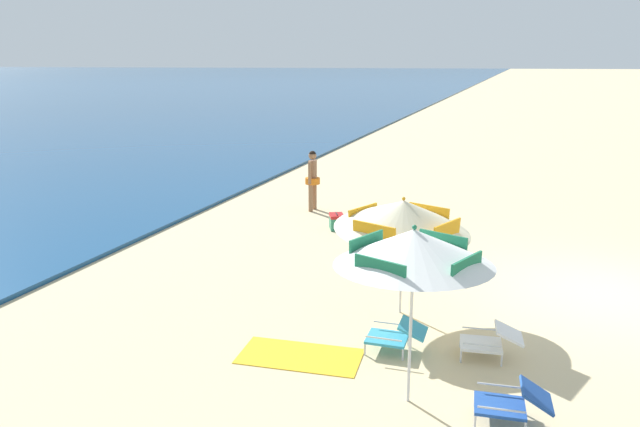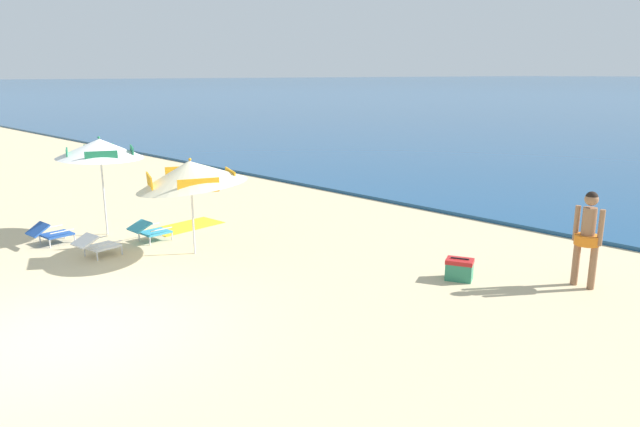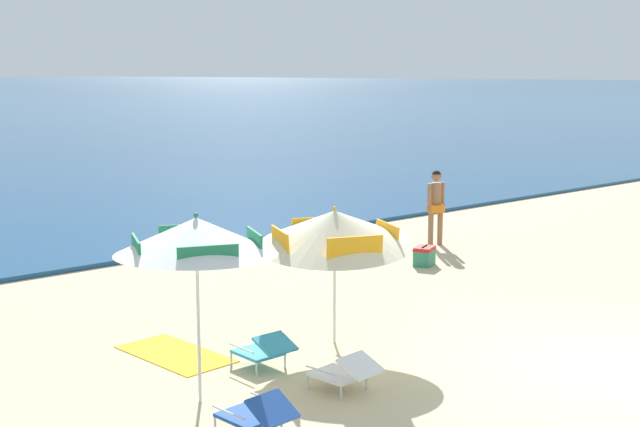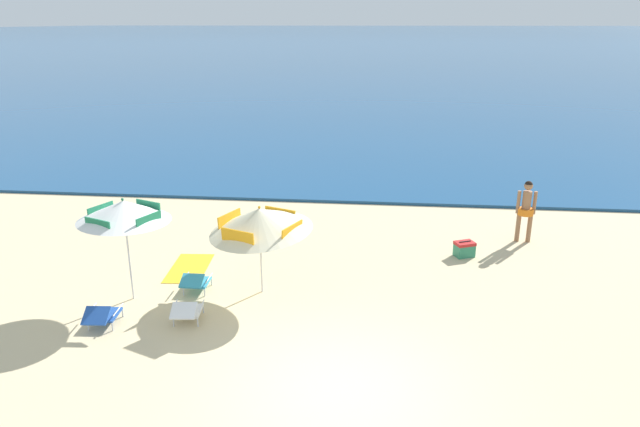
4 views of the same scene
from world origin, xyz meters
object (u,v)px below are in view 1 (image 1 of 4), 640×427
Objects in this scene: cooler_box at (337,222)px; beach_umbrella_striped_main at (414,248)px; person_standing_near_shore at (313,176)px; lounge_chair_beside_umbrella at (512,402)px; beach_towel at (300,356)px; beach_umbrella_striped_second at (403,216)px; lounge_chair_facing_sea at (491,340)px; lounge_chair_under_umbrella at (396,335)px.

beach_umbrella_striped_main is at bearing -157.04° from cooler_box.
beach_umbrella_striped_main is 10.51m from person_standing_near_shore.
lounge_chair_beside_umbrella is 11.17m from person_standing_near_shore.
lounge_chair_beside_umbrella is 0.52× the size of beach_towel.
beach_umbrella_striped_second is 1.83× the size of beach_towel.
beach_towel is (0.80, 3.01, -0.26)m from lounge_chair_beside_umbrella.
cooler_box is at bearing -144.54° from person_standing_near_shore.
cooler_box is (4.87, 2.61, -1.54)m from beach_umbrella_striped_second.
beach_umbrella_striped_second is 1.87× the size of person_standing_near_shore.
lounge_chair_beside_umbrella is at bearing -168.43° from lounge_chair_facing_sea.
cooler_box is at bearing 34.39° from lounge_chair_facing_sea.
person_standing_near_shore is 0.98× the size of beach_towel.
beach_umbrella_striped_main is at bearing -112.17° from beach_towel.
lounge_chair_beside_umbrella is 3.12m from beach_towel.
lounge_chair_under_umbrella reaches higher than beach_towel.
lounge_chair_under_umbrella is at bearing -65.57° from beach_towel.
beach_umbrella_striped_second reaches higher than cooler_box.
person_standing_near_shore is at bearing 31.26° from lounge_chair_beside_umbrella.
beach_umbrella_striped_main is at bearing -167.09° from beach_umbrella_striped_second.
person_standing_near_shore is (6.65, 3.87, -0.72)m from beach_umbrella_striped_second.
lounge_chair_under_umbrella is (-1.49, -0.22, -1.47)m from beach_umbrella_striped_second.
beach_towel is (0.71, 1.73, -2.06)m from beach_umbrella_striped_main.
lounge_chair_under_umbrella is 6.96m from cooler_box.
lounge_chair_beside_umbrella is (-2.88, -1.91, -1.47)m from beach_umbrella_striped_second.
lounge_chair_beside_umbrella reaches higher than lounge_chair_under_umbrella.
lounge_chair_facing_sea is 2.82m from beach_towel.
beach_umbrella_striped_second is 5.74m from cooler_box.
person_standing_near_shore is at bearing 30.21° from beach_umbrella_striped_second.
beach_umbrella_striped_main is 2.25m from lounge_chair_under_umbrella.
beach_towel is at bearing 67.83° from beach_umbrella_striped_main.
person_standing_near_shore reaches higher than lounge_chair_under_umbrella.
beach_towel is (-6.96, -1.51, -0.20)m from cooler_box.
lounge_chair_beside_umbrella is at bearing -129.49° from lounge_chair_under_umbrella.
lounge_chair_beside_umbrella is (-1.40, -1.69, -0.00)m from lounge_chair_under_umbrella.
beach_umbrella_striped_main is 2.88m from beach_umbrella_striped_second.
lounge_chair_under_umbrella is 1.38m from lounge_chair_facing_sea.
beach_umbrella_striped_main is 4.59× the size of cooler_box.
cooler_box is (7.76, 4.52, -0.07)m from lounge_chair_beside_umbrella.
beach_umbrella_striped_main is 2.55m from lounge_chair_facing_sea.
beach_towel is at bearing 114.43° from lounge_chair_under_umbrella.
lounge_chair_under_umbrella is 0.50× the size of person_standing_near_shore.
beach_umbrella_striped_second reaches higher than lounge_chair_under_umbrella.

